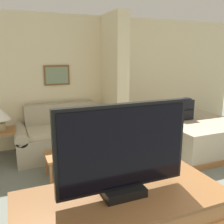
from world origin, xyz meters
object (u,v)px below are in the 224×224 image
Objects in this scene: coffee_table at (71,155)px; bed at (189,132)px; backpack at (185,108)px; table_lamp at (0,115)px; couch at (64,137)px; tv at (124,151)px.

bed is (2.53, 0.37, -0.04)m from coffee_table.
backpack reaches higher than bed.
table_lamp is at bearing 168.84° from backpack.
table_lamp is at bearing 178.72° from couch.
couch is 0.89× the size of bed.
coffee_table is (-0.09, -0.97, 0.01)m from couch.
tv is 0.39× the size of bed.
couch is 0.97m from coffee_table.
tv reaches higher than coffee_table.
tv reaches higher than backpack.
couch is 2.27× the size of tv.
coffee_table is 0.39× the size of bed.
backpack reaches higher than table_lamp.
bed is at bearing 44.60° from tv.
coffee_table is at bearing 84.32° from tv.
couch is 3.49m from tv.
bed is 0.55m from backpack.
table_lamp is at bearing 169.94° from bed.
couch reaches higher than coffee_table.
couch is 2.26× the size of coffee_table.
tv is (0.73, -3.35, 0.49)m from table_lamp.
couch is 2.41m from backpack.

